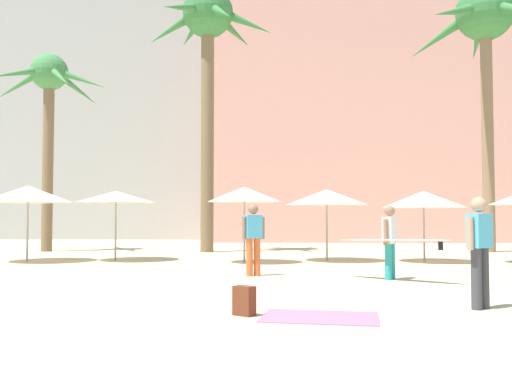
{
  "coord_description": "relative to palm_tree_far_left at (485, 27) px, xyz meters",
  "views": [
    {
      "loc": [
        0.51,
        -5.81,
        1.39
      ],
      "look_at": [
        0.01,
        7.87,
        2.02
      ],
      "focal_mm": 39.91,
      "sensor_mm": 36.0,
      "label": 1
    }
  ],
  "objects": [
    {
      "name": "cafe_umbrella_3",
      "position": [
        -7.06,
        -5.06,
        -7.26
      ],
      "size": [
        2.7,
        2.7,
        2.33
      ],
      "color": "gray",
      "rests_on": "ground"
    },
    {
      "name": "ground",
      "position": [
        -9.19,
        -17.8,
        -9.33
      ],
      "size": [
        120.0,
        120.0,
        0.0
      ],
      "primitive_type": "plane",
      "color": "#C6B28C"
    },
    {
      "name": "backpack",
      "position": [
        -9.14,
        -15.44,
        -9.13
      ],
      "size": [
        0.35,
        0.34,
        0.42
      ],
      "rotation": [
        0.0,
        0.0,
        0.96
      ],
      "color": "brown",
      "rests_on": "ground"
    },
    {
      "name": "palm_tree_right",
      "position": [
        -18.3,
        -0.15,
        -2.7
      ],
      "size": [
        5.12,
        4.77,
        8.35
      ],
      "color": "brown",
      "rests_on": "ground"
    },
    {
      "name": "hotel_tower_gray",
      "position": [
        -20.16,
        17.99,
        7.1
      ],
      "size": [
        17.65,
        10.78,
        32.86
      ],
      "primitive_type": "cube",
      "color": "#A8A8A3",
      "rests_on": "ground"
    },
    {
      "name": "person_near_right",
      "position": [
        -9.25,
        -9.88,
        -8.38
      ],
      "size": [
        0.58,
        0.38,
        1.73
      ],
      "rotation": [
        0.0,
        0.0,
        2.05
      ],
      "color": "orange",
      "rests_on": "ground"
    },
    {
      "name": "hotel_pink",
      "position": [
        -2.32,
        13.82,
        -1.18
      ],
      "size": [
        21.03,
        10.84,
        16.29
      ],
      "primitive_type": "cube",
      "color": "#DB9989",
      "rests_on": "ground"
    },
    {
      "name": "cafe_umbrella_4",
      "position": [
        -9.7,
        -5.9,
        -7.2
      ],
      "size": [
        2.31,
        2.31,
        2.37
      ],
      "color": "gray",
      "rests_on": "ground"
    },
    {
      "name": "cafe_umbrella_1",
      "position": [
        -13.99,
        -5.08,
        -7.24
      ],
      "size": [
        2.67,
        2.67,
        2.28
      ],
      "color": "gray",
      "rests_on": "ground"
    },
    {
      "name": "beach_towel",
      "position": [
        -8.08,
        -15.57,
        -9.32
      ],
      "size": [
        1.76,
        1.32,
        0.01
      ],
      "primitive_type": "cube",
      "rotation": [
        0.0,
        0.0,
        -0.15
      ],
      "color": "#EF6684",
      "rests_on": "ground"
    },
    {
      "name": "person_far_right",
      "position": [
        -5.57,
        -14.73,
        -8.38
      ],
      "size": [
        0.53,
        0.46,
        1.72
      ],
      "rotation": [
        0.0,
        0.0,
        2.26
      ],
      "color": "#3D3D42",
      "rests_on": "ground"
    },
    {
      "name": "person_mid_right",
      "position": [
        -6.12,
        -10.7,
        -8.42
      ],
      "size": [
        2.39,
        1.94,
        1.68
      ],
      "rotation": [
        0.0,
        0.0,
        2.58
      ],
      "color": "teal",
      "rests_on": "ground"
    },
    {
      "name": "cafe_umbrella_2",
      "position": [
        -16.67,
        -5.67,
        -7.16
      ],
      "size": [
        2.79,
        2.79,
        2.44
      ],
      "color": "gray",
      "rests_on": "ground"
    },
    {
      "name": "palm_tree_left",
      "position": [
        -11.56,
        -0.31,
        -0.36
      ],
      "size": [
        5.46,
        5.12,
        11.05
      ],
      "color": "brown",
      "rests_on": "ground"
    },
    {
      "name": "cafe_umbrella_0",
      "position": [
        -4.02,
        -5.38,
        -7.35
      ],
      "size": [
        2.64,
        2.64,
        2.25
      ],
      "color": "gray",
      "rests_on": "ground"
    },
    {
      "name": "palm_tree_far_left",
      "position": [
        0.0,
        0.0,
        0.0
      ],
      "size": [
        6.5,
        6.83,
        11.19
      ],
      "color": "#896B4C",
      "rests_on": "ground"
    }
  ]
}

